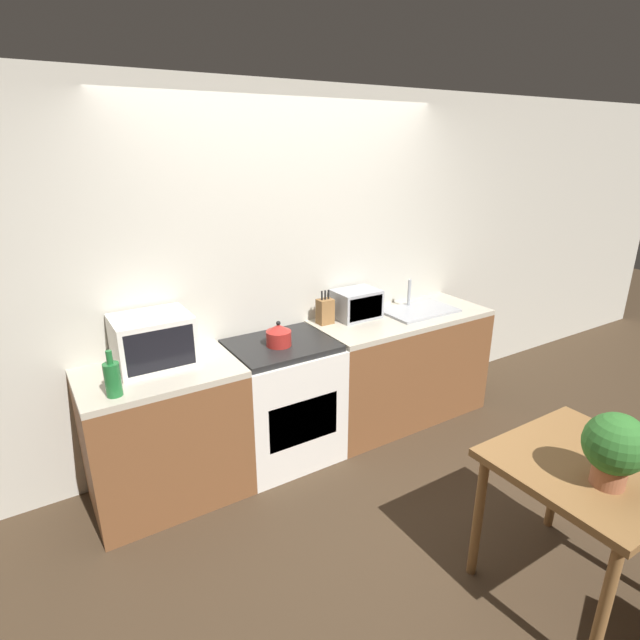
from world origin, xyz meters
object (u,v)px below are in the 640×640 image
Objects in this scene: kettle at (279,335)px; dining_table at (587,482)px; microwave at (153,341)px; stove_range at (283,401)px; toaster_oven at (357,304)px; bottle at (113,378)px.

dining_table is (0.72, -1.81, -0.31)m from kettle.
microwave is at bearing 128.06° from dining_table.
microwave is at bearing 172.81° from stove_range.
microwave is 2.50m from dining_table.
dining_table is (-0.06, -1.99, -0.35)m from toaster_oven.
kettle is at bearing 111.77° from dining_table.
stove_range is 1.04m from microwave.
microwave reaches higher than bottle.
toaster_oven reaches higher than dining_table.
bottle reaches higher than stove_range.
bottle is at bearing -169.54° from toaster_oven.
bottle is at bearing -170.46° from stove_range.
bottle reaches higher than kettle.
kettle reaches higher than dining_table.
microwave is (-0.80, 0.13, 0.08)m from kettle.
kettle is at bearing -137.31° from stove_range.
dining_table is (1.82, -1.65, -0.34)m from bottle.
stove_range is 5.10× the size of kettle.
toaster_oven is 0.44× the size of dining_table.
kettle is 0.22× the size of dining_table.
dining_table is at bearing -69.39° from stove_range.
stove_range is at bearing -7.19° from microwave.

